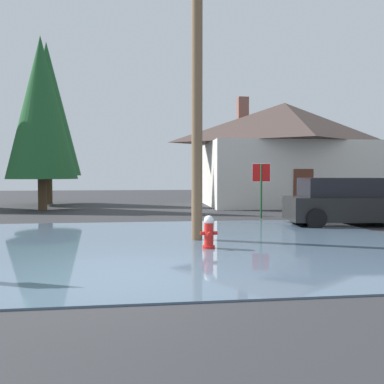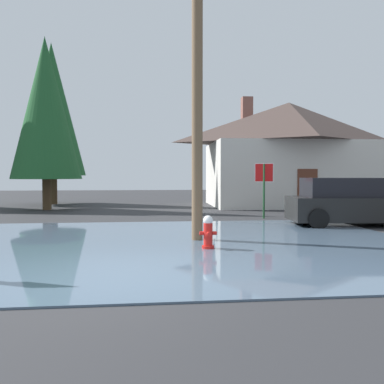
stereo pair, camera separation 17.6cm
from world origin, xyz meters
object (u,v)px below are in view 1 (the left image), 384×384
at_px(fire_hydrant, 209,233).
at_px(parked_car, 346,203).
at_px(utility_pole, 197,64).
at_px(pine_tree_tall_left, 41,108).
at_px(stop_sign_far, 261,179).
at_px(pine_tree_short_left, 47,109).
at_px(house, 284,152).

relative_size(fire_hydrant, parked_car, 0.18).
distance_m(utility_pole, pine_tree_tall_left, 11.94).
bearing_deg(stop_sign_far, pine_tree_short_left, 138.02).
bearing_deg(house, fire_hydrant, -116.54).
relative_size(fire_hydrant, pine_tree_short_left, 0.08).
height_order(fire_hydrant, house, house).
xyz_separation_m(house, pine_tree_short_left, (-13.32, 2.39, 2.52)).
xyz_separation_m(parked_car, pine_tree_short_left, (-12.20, 11.48, 4.73)).
relative_size(parked_car, pine_tree_short_left, 0.45).
bearing_deg(fire_hydrant, utility_pole, 94.29).
xyz_separation_m(utility_pole, pine_tree_short_left, (-6.74, 14.11, 1.00)).
bearing_deg(fire_hydrant, house, 63.46).
height_order(stop_sign_far, pine_tree_tall_left, pine_tree_tall_left).
xyz_separation_m(house, pine_tree_tall_left, (-12.75, -1.51, 1.97)).
height_order(utility_pole, pine_tree_short_left, pine_tree_short_left).
xyz_separation_m(fire_hydrant, parked_car, (5.36, 3.90, 0.38)).
bearing_deg(pine_tree_short_left, house, -10.18).
xyz_separation_m(utility_pole, pine_tree_tall_left, (-6.17, 10.21, 0.45)).
bearing_deg(pine_tree_tall_left, stop_sign_far, -28.40).
distance_m(fire_hydrant, parked_car, 6.64).
relative_size(stop_sign_far, parked_car, 0.51).
relative_size(house, parked_car, 2.22).
xyz_separation_m(pine_tree_tall_left, pine_tree_short_left, (-0.57, 3.90, 0.55)).
xyz_separation_m(house, parked_car, (-1.13, -9.09, -2.21)).
height_order(pine_tree_tall_left, pine_tree_short_left, pine_tree_short_left).
height_order(stop_sign_far, parked_car, stop_sign_far).
xyz_separation_m(stop_sign_far, house, (3.32, 6.61, 1.44)).
relative_size(fire_hydrant, pine_tree_tall_left, 0.09).
relative_size(stop_sign_far, house, 0.23).
distance_m(utility_pole, parked_car, 7.12).
distance_m(house, parked_car, 9.42).
bearing_deg(parked_car, stop_sign_far, 131.52).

